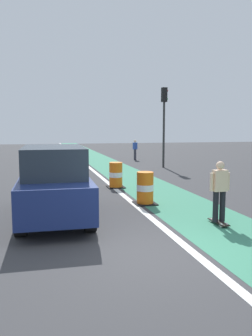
% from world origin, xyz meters
% --- Properties ---
extents(ground_plane, '(100.00, 100.00, 0.00)m').
position_xyz_m(ground_plane, '(0.00, 0.00, 0.00)').
color(ground_plane, '#38383A').
extents(bike_lane_strip, '(2.50, 80.00, 0.01)m').
position_xyz_m(bike_lane_strip, '(2.40, 12.00, 0.00)').
color(bike_lane_strip, '#387F60').
rests_on(bike_lane_strip, ground).
extents(lane_divider_stripe, '(0.20, 80.00, 0.01)m').
position_xyz_m(lane_divider_stripe, '(0.90, 12.00, 0.01)').
color(lane_divider_stripe, silver).
rests_on(lane_divider_stripe, ground).
extents(skateboarder_on_lane, '(0.57, 0.81, 1.69)m').
position_xyz_m(skateboarder_on_lane, '(2.44, 1.56, 0.91)').
color(skateboarder_on_lane, black).
rests_on(skateboarder_on_lane, ground).
extents(parked_suv_nearest, '(1.98, 4.63, 2.04)m').
position_xyz_m(parked_suv_nearest, '(-1.75, 3.21, 1.04)').
color(parked_suv_nearest, navy).
rests_on(parked_suv_nearest, ground).
extents(traffic_barrel_front, '(0.73, 0.73, 1.09)m').
position_xyz_m(traffic_barrel_front, '(1.27, 4.39, 0.53)').
color(traffic_barrel_front, orange).
rests_on(traffic_barrel_front, ground).
extents(traffic_barrel_mid, '(0.73, 0.73, 1.09)m').
position_xyz_m(traffic_barrel_mid, '(0.99, 7.76, 0.53)').
color(traffic_barrel_mid, orange).
rests_on(traffic_barrel_mid, ground).
extents(traffic_light_corner, '(0.41, 0.32, 5.10)m').
position_xyz_m(traffic_light_corner, '(5.61, 14.45, 3.50)').
color(traffic_light_corner, '#2D2D2D').
rests_on(traffic_light_corner, ground).
extents(pedestrian_crossing, '(0.34, 0.20, 1.61)m').
position_xyz_m(pedestrian_crossing, '(5.16, 19.78, 0.86)').
color(pedestrian_crossing, '#33333D').
rests_on(pedestrian_crossing, ground).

